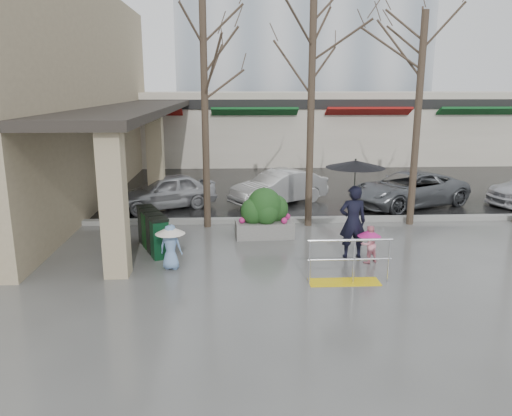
{
  "coord_description": "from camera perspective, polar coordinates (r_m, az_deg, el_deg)",
  "views": [
    {
      "loc": [
        -1.2,
        -11.65,
        4.32
      ],
      "look_at": [
        -0.61,
        0.68,
        1.3
      ],
      "focal_mm": 35.0,
      "sensor_mm": 36.0,
      "label": 1
    }
  ],
  "objects": [
    {
      "name": "tree_midwest",
      "position": [
        15.46,
        6.46,
        17.05
      ],
      "size": [
        3.2,
        3.2,
        7.0
      ],
      "color": "#382B21",
      "rests_on": "ground"
    },
    {
      "name": "news_boxes",
      "position": [
        13.72,
        -11.72,
        -2.56
      ],
      "size": [
        1.12,
        1.93,
        1.07
      ],
      "rotation": [
        0.0,
        0.0,
        0.39
      ],
      "color": "#0D3B1F",
      "rests_on": "ground"
    },
    {
      "name": "curb",
      "position": [
        16.26,
        1.57,
        -1.39
      ],
      "size": [
        120.0,
        0.3,
        0.15
      ],
      "primitive_type": "cube",
      "color": "gray",
      "rests_on": "ground"
    },
    {
      "name": "near_building",
      "position": [
        21.14,
        -24.96,
        11.63
      ],
      "size": [
        6.0,
        18.0,
        8.0
      ],
      "primitive_type": "cube",
      "color": "tan",
      "rests_on": "ground"
    },
    {
      "name": "child_blue",
      "position": [
        12.18,
        -9.74,
        -3.82
      ],
      "size": [
        0.72,
        0.72,
        1.11
      ],
      "rotation": [
        0.0,
        0.0,
        2.92
      ],
      "color": "#7197C9",
      "rests_on": "ground"
    },
    {
      "name": "tree_west",
      "position": [
        15.29,
        -6.0,
        16.54
      ],
      "size": [
        3.2,
        3.2,
        6.8
      ],
      "color": "#382B21",
      "rests_on": "ground"
    },
    {
      "name": "handrail",
      "position": [
        11.46,
        10.41,
        -6.62
      ],
      "size": [
        1.9,
        0.5,
        1.03
      ],
      "color": "yellow",
      "rests_on": "ground"
    },
    {
      "name": "car_c",
      "position": [
        19.21,
        16.99,
        2.07
      ],
      "size": [
        4.99,
        3.68,
        1.26
      ],
      "primitive_type": "imported",
      "rotation": [
        0.0,
        0.0,
        -1.17
      ],
      "color": "slate",
      "rests_on": "ground"
    },
    {
      "name": "pillar_back",
      "position": [
        18.04,
        -11.39,
        5.29
      ],
      "size": [
        0.55,
        0.55,
        3.5
      ],
      "primitive_type": "cube",
      "color": "tan",
      "rests_on": "ground"
    },
    {
      "name": "pillar_front",
      "position": [
        11.75,
        -15.96,
        0.59
      ],
      "size": [
        0.55,
        0.55,
        3.5
      ],
      "primitive_type": "cube",
      "color": "tan",
      "rests_on": "ground"
    },
    {
      "name": "car_b",
      "position": [
        18.78,
        2.66,
        2.4
      ],
      "size": [
        3.94,
        3.18,
        1.26
      ],
      "primitive_type": "imported",
      "rotation": [
        0.0,
        0.0,
        -1.01
      ],
      "color": "silver",
      "rests_on": "ground"
    },
    {
      "name": "woman",
      "position": [
        12.84,
        11.12,
        1.02
      ],
      "size": [
        1.49,
        1.49,
        2.58
      ],
      "rotation": [
        0.0,
        0.0,
        3.15
      ],
      "color": "black",
      "rests_on": "ground"
    },
    {
      "name": "planter",
      "position": [
        14.58,
        0.98,
        -0.63
      ],
      "size": [
        1.73,
        1.0,
        1.47
      ],
      "rotation": [
        0.0,
        0.0,
        0.06
      ],
      "color": "slate",
      "rests_on": "ground"
    },
    {
      "name": "canopy_slab",
      "position": [
        19.99,
        -13.4,
        11.39
      ],
      "size": [
        2.8,
        18.0,
        0.25
      ],
      "primitive_type": "cube",
      "color": "#2D2823",
      "rests_on": "pillar_front"
    },
    {
      "name": "ground",
      "position": [
        12.48,
        2.96,
        -6.52
      ],
      "size": [
        120.0,
        120.0,
        0.0
      ],
      "primitive_type": "plane",
      "color": "#51514F",
      "rests_on": "ground"
    },
    {
      "name": "car_a",
      "position": [
        18.27,
        -10.43,
        1.86
      ],
      "size": [
        3.98,
        2.96,
        1.26
      ],
      "primitive_type": "imported",
      "rotation": [
        0.0,
        0.0,
        -1.12
      ],
      "color": "#B1B1B6",
      "rests_on": "ground"
    },
    {
      "name": "street_asphalt",
      "position": [
        33.95,
        -0.72,
        6.43
      ],
      "size": [
        120.0,
        36.0,
        0.01
      ],
      "primitive_type": "cube",
      "color": "black",
      "rests_on": "ground"
    },
    {
      "name": "child_pink",
      "position": [
        12.78,
        12.8,
        -3.7
      ],
      "size": [
        0.59,
        0.59,
        0.96
      ],
      "rotation": [
        0.0,
        0.0,
        3.55
      ],
      "color": "pink",
      "rests_on": "ground"
    },
    {
      "name": "tree_mideast",
      "position": [
        16.29,
        18.37,
        14.98
      ],
      "size": [
        3.2,
        3.2,
        6.5
      ],
      "color": "#382B21",
      "rests_on": "ground"
    },
    {
      "name": "storefront_row",
      "position": [
        29.88,
        3.45,
        9.29
      ],
      "size": [
        34.0,
        6.74,
        4.0
      ],
      "color": "beige",
      "rests_on": "ground"
    }
  ]
}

